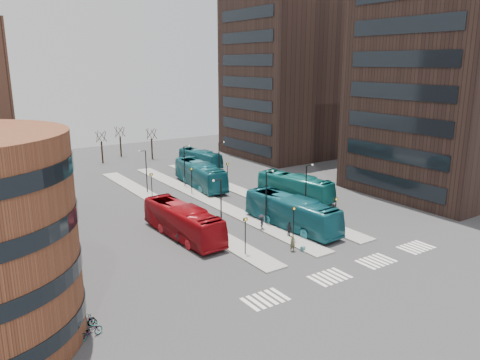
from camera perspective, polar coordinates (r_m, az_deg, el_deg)
ground at (r=40.46m, az=16.00°, el=-13.00°), size 160.00×160.00×0.00m
island_left at (r=60.63m, az=-8.77°, el=-3.30°), size 2.50×45.00×0.15m
island_mid at (r=63.28m, az=-3.85°, el=-2.42°), size 2.50×45.00×0.15m
island_right at (r=66.36m, az=0.63°, el=-1.60°), size 2.50×45.00×0.15m
suitcase at (r=46.94m, az=7.66°, el=-8.32°), size 0.43×0.36×0.49m
red_bus at (r=50.02m, az=-6.98°, el=-5.01°), size 3.57×12.78×3.52m
teal_bus_a at (r=52.76m, az=6.31°, el=-3.91°), size 3.82×13.18×3.63m
teal_bus_b at (r=69.97m, az=-4.88°, el=0.68°), size 4.54×13.52×3.69m
teal_bus_c at (r=64.32m, az=6.73°, el=-0.77°), size 4.74×12.05×3.27m
teal_bus_d at (r=84.10m, az=-4.87°, el=2.69°), size 3.50×10.63×2.91m
traveller at (r=46.57m, az=6.45°, el=-7.69°), size 0.64×0.45×1.66m
commuter_a at (r=48.59m, az=-7.52°, el=-6.84°), size 0.93×0.83×1.57m
commuter_b at (r=50.19m, az=6.02°, el=-6.04°), size 0.50×1.00×1.65m
commuter_c at (r=52.02m, az=2.62°, el=-5.16°), size 1.21×1.33×1.79m
bicycle_near at (r=34.61m, az=-17.77°, el=-17.18°), size 1.91×1.13×0.95m
bicycle_mid at (r=35.71m, az=-18.41°, el=-16.15°), size 1.74×0.89×1.01m
bicycle_far at (r=35.92m, az=-18.51°, el=-16.01°), size 1.93×1.25×0.96m
crosswalk_stripes at (r=43.99m, az=13.48°, el=-10.54°), size 22.35×2.40×0.01m
tower_near at (r=71.62m, az=23.81°, el=10.50°), size 20.12×20.00×30.00m
tower_far at (r=94.38m, az=5.86°, el=12.20°), size 20.12×20.00×30.00m
sign_poles at (r=56.70m, az=-0.67°, el=-1.91°), size 12.45×22.12×3.65m
lamp_posts at (r=61.02m, az=-2.45°, el=0.38°), size 14.04×20.24×6.12m
bare_trees at (r=91.96m, az=-13.85°, el=4.12°), size 10.97×8.14×5.90m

